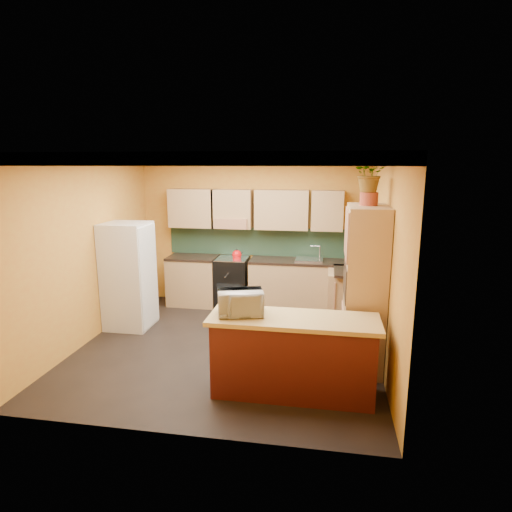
{
  "coord_description": "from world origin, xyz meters",
  "views": [
    {
      "loc": [
        1.36,
        -5.65,
        2.6
      ],
      "look_at": [
        0.33,
        0.45,
        1.26
      ],
      "focal_mm": 30.0,
      "sensor_mm": 36.0,
      "label": 1
    }
  ],
  "objects": [
    {
      "name": "fridge",
      "position": [
        -1.75,
        0.53,
        0.85
      ],
      "size": [
        0.68,
        0.66,
        1.7
      ],
      "primitive_type": "cube",
      "color": "silver",
      "rests_on": "ground"
    },
    {
      "name": "countertop_back",
      "position": [
        0.29,
        1.8,
        0.9
      ],
      "size": [
        3.65,
        0.62,
        0.04
      ],
      "primitive_type": "cube",
      "color": "black",
      "rests_on": "base_cabinets_back"
    },
    {
      "name": "stove",
      "position": [
        -0.34,
        1.8,
        0.46
      ],
      "size": [
        0.58,
        0.58,
        0.91
      ],
      "primitive_type": "cube",
      "color": "black",
      "rests_on": "ground"
    },
    {
      "name": "fern_pot",
      "position": [
        1.85,
        -0.24,
        2.18
      ],
      "size": [
        0.22,
        0.22,
        0.16
      ],
      "primitive_type": "cylinder",
      "color": "maroon",
      "rests_on": "pantry"
    },
    {
      "name": "pantry",
      "position": [
        1.85,
        -0.29,
        1.05
      ],
      "size": [
        0.48,
        0.9,
        2.1
      ],
      "primitive_type": "cube",
      "color": "tan",
      "rests_on": "ground"
    },
    {
      "name": "fern",
      "position": [
        1.85,
        -0.24,
        2.49
      ],
      "size": [
        0.51,
        0.47,
        0.46
      ],
      "primitive_type": "imported",
      "rotation": [
        0.0,
        0.0,
        0.32
      ],
      "color": "tan",
      "rests_on": "fern_pot"
    },
    {
      "name": "bar_top",
      "position": [
        1.03,
        -1.15,
        0.91
      ],
      "size": [
        1.9,
        0.65,
        0.05
      ],
      "primitive_type": "cube",
      "color": "tan",
      "rests_on": "breakfast_bar"
    },
    {
      "name": "room_shell",
      "position": [
        0.02,
        0.28,
        2.09
      ],
      "size": [
        4.24,
        4.24,
        2.72
      ],
      "color": "black",
      "rests_on": "ground"
    },
    {
      "name": "breakfast_bar",
      "position": [
        1.03,
        -1.15,
        0.44
      ],
      "size": [
        1.8,
        0.55,
        0.88
      ],
      "primitive_type": "cube",
      "color": "#4C1113",
      "rests_on": "ground"
    },
    {
      "name": "microwave",
      "position": [
        0.42,
        -1.15,
        1.07
      ],
      "size": [
        0.58,
        0.46,
        0.28
      ],
      "primitive_type": "imported",
      "rotation": [
        0.0,
        0.0,
        0.27
      ],
      "color": "silver",
      "rests_on": "bar_top"
    },
    {
      "name": "base_cabinets_right",
      "position": [
        1.8,
        1.21,
        0.44
      ],
      "size": [
        0.6,
        0.8,
        0.88
      ],
      "primitive_type": "cube",
      "color": "tan",
      "rests_on": "ground"
    },
    {
      "name": "sink",
      "position": [
        1.06,
        1.8,
        0.94
      ],
      "size": [
        0.48,
        0.4,
        0.03
      ],
      "primitive_type": "cube",
      "color": "silver",
      "rests_on": "countertop_back"
    },
    {
      "name": "kettle",
      "position": [
        -0.24,
        1.75,
        1.0
      ],
      "size": [
        0.19,
        0.19,
        0.18
      ],
      "primitive_type": null,
      "rotation": [
        0.0,
        0.0,
        0.1
      ],
      "color": "red",
      "rests_on": "stove"
    },
    {
      "name": "base_cabinets_back",
      "position": [
        0.29,
        1.8,
        0.44
      ],
      "size": [
        3.65,
        0.6,
        0.88
      ],
      "primitive_type": "cube",
      "color": "tan",
      "rests_on": "ground"
    },
    {
      "name": "countertop_right",
      "position": [
        1.8,
        1.21,
        0.9
      ],
      "size": [
        0.62,
        0.8,
        0.04
      ],
      "primitive_type": "cube",
      "color": "black",
      "rests_on": "base_cabinets_right"
    }
  ]
}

